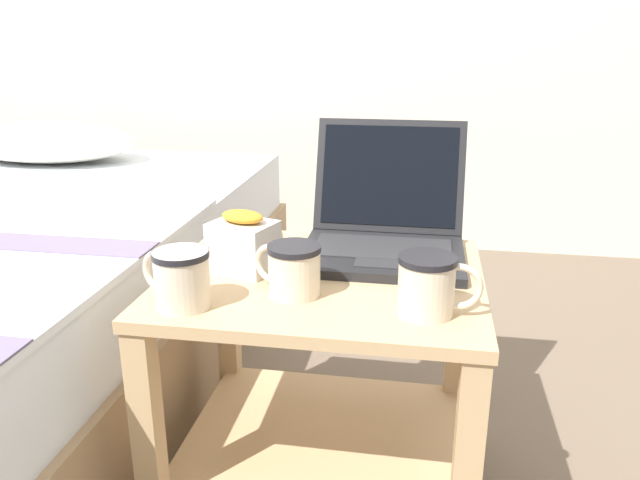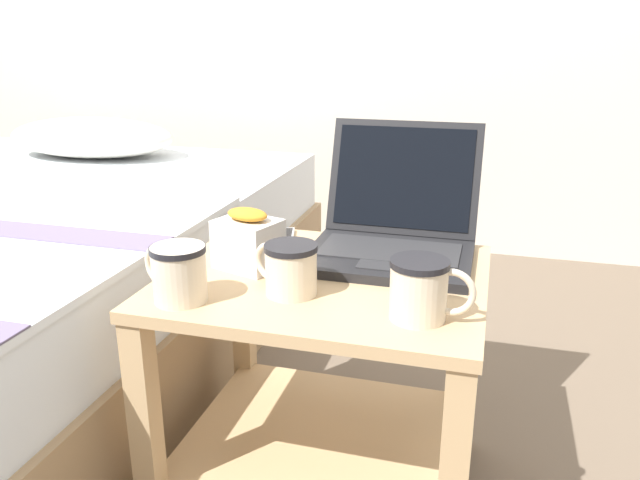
% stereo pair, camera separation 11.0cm
% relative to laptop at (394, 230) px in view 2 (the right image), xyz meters
% --- Properties ---
extents(bedside_table, '(0.58, 0.50, 0.48)m').
position_rel_laptop_xyz_m(bedside_table, '(-0.10, -0.15, -0.22)').
color(bedside_table, tan).
rests_on(bedside_table, ground_plane).
extents(laptop, '(0.32, 0.34, 0.25)m').
position_rel_laptop_xyz_m(laptop, '(0.00, 0.00, 0.00)').
color(laptop, black).
rests_on(laptop, bedside_table).
extents(mug_front_left, '(0.13, 0.09, 0.10)m').
position_rel_laptop_xyz_m(mug_front_left, '(0.09, -0.29, 0.00)').
color(mug_front_left, beige).
rests_on(mug_front_left, bedside_table).
extents(mug_front_right, '(0.13, 0.09, 0.09)m').
position_rel_laptop_xyz_m(mug_front_right, '(-0.14, -0.25, -0.00)').
color(mug_front_right, beige).
rests_on(mug_front_right, bedside_table).
extents(mug_mid_center, '(0.13, 0.09, 0.10)m').
position_rel_laptop_xyz_m(mug_mid_center, '(-0.31, -0.33, 0.00)').
color(mug_mid_center, beige).
rests_on(mug_mid_center, bedside_table).
extents(snack_bag, '(0.14, 0.12, 0.12)m').
position_rel_laptop_xyz_m(snack_bag, '(-0.25, -0.15, 0.00)').
color(snack_bag, silver).
rests_on(snack_bag, bedside_table).
extents(cell_phone, '(0.10, 0.15, 0.01)m').
position_rel_laptop_xyz_m(cell_phone, '(-0.25, 0.01, -0.04)').
color(cell_phone, '#B7BABC').
rests_on(cell_phone, bedside_table).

